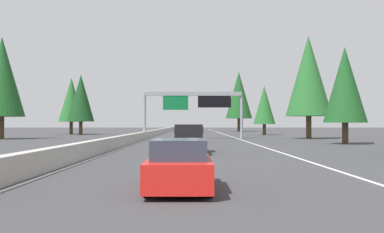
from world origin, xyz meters
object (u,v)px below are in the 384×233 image
object	(u,v)px
conifer_right_near	(345,85)
conifer_right_distant	(239,95)
minivan_mid_right	(190,127)
conifer_right_mid	(309,76)
conifer_left_mid	(81,98)
sign_gantry_overhead	(194,101)
conifer_right_far	(264,105)
conifer_left_far	(71,100)
pickup_near_center	(189,139)
sedan_far_left	(180,166)
sedan_far_center	(189,136)
conifer_left_near	(2,77)

from	to	relation	value
conifer_right_near	conifer_right_distant	bearing A→B (deg)	2.36
minivan_mid_right	conifer_right_near	size ratio (longest dim) A/B	0.55
conifer_right_mid	conifer_left_mid	xyz separation A→B (m)	(20.92, 34.15, -1.64)
sign_gantry_overhead	conifer_right_far	world-z (taller)	conifer_right_far
conifer_left_far	conifer_right_near	bearing A→B (deg)	-137.73
conifer_right_far	conifer_left_mid	world-z (taller)	conifer_left_mid
sign_gantry_overhead	pickup_near_center	distance (m)	27.63
sedan_far_left	sedan_far_center	xyz separation A→B (m)	(32.75, -0.13, 0.00)
pickup_near_center	sedan_far_center	bearing A→B (deg)	0.17
minivan_mid_right	conifer_left_far	world-z (taller)	conifer_left_far
sign_gantry_overhead	conifer_right_mid	xyz separation A→B (m)	(0.21, -14.56, 3.26)
pickup_near_center	conifer_left_far	xyz separation A→B (m)	(52.43, 21.71, 5.36)
sedan_far_center	conifer_right_distant	distance (m)	65.91
conifer_right_far	conifer_right_distant	distance (m)	33.93
conifer_right_far	conifer_right_distant	bearing A→B (deg)	1.26
sedan_far_left	pickup_near_center	world-z (taller)	pickup_near_center
conifer_left_mid	conifer_left_far	world-z (taller)	conifer_left_mid
conifer_right_mid	sedan_far_center	bearing A→B (deg)	127.36
minivan_mid_right	conifer_right_mid	size ratio (longest dim) A/B	0.38
conifer_right_mid	sign_gantry_overhead	bearing A→B (deg)	90.82
pickup_near_center	minivan_mid_right	size ratio (longest dim) A/B	1.12
sign_gantry_overhead	minivan_mid_right	xyz separation A→B (m)	(72.52, 0.89, -3.79)
sedan_far_center	conifer_right_distant	xyz separation A→B (m)	(64.31, -11.88, 8.21)
conifer_left_mid	conifer_right_far	bearing A→B (deg)	-93.45
pickup_near_center	conifer_left_near	distance (m)	35.85
sedan_far_left	minivan_mid_right	size ratio (longest dim) A/B	0.88
conifer_left_mid	conifer_right_mid	bearing A→B (deg)	-121.49
sign_gantry_overhead	conifer_left_mid	bearing A→B (deg)	42.84
conifer_right_far	conifer_right_near	bearing A→B (deg)	-176.57
sign_gantry_overhead	conifer_left_mid	xyz separation A→B (m)	(21.13, 19.59, 1.62)
sign_gantry_overhead	conifer_right_mid	distance (m)	14.92
sedan_far_left	conifer_left_far	size ratio (longest dim) A/B	0.43
pickup_near_center	minivan_mid_right	distance (m)	99.89
pickup_near_center	conifer_right_mid	xyz separation A→B (m)	(27.57, -15.14, 7.09)
sign_gantry_overhead	conifer_right_far	xyz separation A→B (m)	(19.22, -11.98, 0.33)
sign_gantry_overhead	conifer_right_distant	size ratio (longest dim) A/B	0.87
sedan_far_left	minivan_mid_right	bearing A→B (deg)	0.06
sedan_far_center	conifer_right_mid	xyz separation A→B (m)	(11.60, -15.19, 7.32)
sedan_far_center	sign_gantry_overhead	bearing A→B (deg)	-3.20
pickup_near_center	minivan_mid_right	world-z (taller)	pickup_near_center
conifer_right_near	conifer_right_far	world-z (taller)	conifer_right_near
sedan_far_left	conifer_left_far	distance (m)	72.69
sedan_far_left	conifer_right_distant	size ratio (longest dim) A/B	0.30
sign_gantry_overhead	conifer_left_far	distance (m)	33.58
pickup_near_center	conifer_right_near	world-z (taller)	conifer_right_near
conifer_left_near	sedan_far_center	bearing A→B (deg)	-113.74
sedan_far_left	sedan_far_center	world-z (taller)	same
conifer_right_near	conifer_left_far	distance (m)	54.01
conifer_left_mid	sedan_far_center	bearing A→B (deg)	-149.76
conifer_right_near	pickup_near_center	bearing A→B (deg)	130.44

